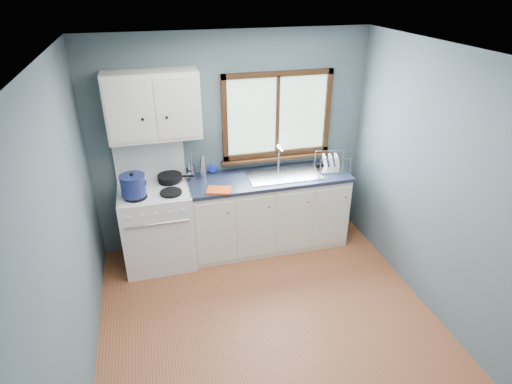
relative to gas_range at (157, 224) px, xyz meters
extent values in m
cube|color=#9C5432|center=(0.95, -1.47, -0.50)|extent=(3.20, 3.60, 0.02)
cube|color=white|center=(0.95, -1.47, 2.02)|extent=(3.20, 3.60, 0.02)
cube|color=slate|center=(0.95, 0.34, 0.76)|extent=(3.20, 0.02, 2.50)
cube|color=slate|center=(-0.66, -1.47, 0.76)|extent=(0.02, 3.60, 2.50)
cube|color=slate|center=(2.56, -1.47, 0.76)|extent=(0.02, 3.60, 2.50)
cube|color=white|center=(0.00, -0.01, -0.03)|extent=(0.76, 0.65, 0.92)
cube|color=white|center=(0.00, 0.30, 0.65)|extent=(0.76, 0.05, 0.44)
cube|color=silver|center=(0.00, -0.01, 0.43)|extent=(0.72, 0.59, 0.01)
cylinder|color=black|center=(-0.18, -0.16, 0.45)|extent=(0.23, 0.23, 0.03)
cylinder|color=black|center=(0.18, -0.16, 0.45)|extent=(0.23, 0.23, 0.03)
cylinder|color=black|center=(-0.18, 0.14, 0.45)|extent=(0.23, 0.23, 0.03)
cylinder|color=black|center=(0.18, 0.14, 0.45)|extent=(0.23, 0.23, 0.03)
cylinder|color=silver|center=(0.00, -0.35, 0.21)|extent=(0.66, 0.02, 0.02)
cube|color=silver|center=(0.00, -0.33, -0.09)|extent=(0.66, 0.01, 0.55)
cube|color=white|center=(1.31, 0.02, -0.05)|extent=(1.85, 0.60, 0.88)
cube|color=black|center=(1.31, 0.04, -0.45)|extent=(1.85, 0.54, 0.08)
cube|color=#171E30|center=(1.31, 0.02, 0.41)|extent=(1.89, 0.64, 0.04)
cube|color=silver|center=(1.49, 0.02, 0.43)|extent=(0.84, 0.46, 0.01)
cube|color=silver|center=(1.29, 0.02, 0.36)|extent=(0.36, 0.40, 0.14)
cube|color=silver|center=(1.69, 0.02, 0.36)|extent=(0.36, 0.40, 0.14)
cylinder|color=silver|center=(1.49, 0.22, 0.57)|extent=(0.02, 0.02, 0.28)
cylinder|color=silver|center=(1.49, 0.15, 0.70)|extent=(0.02, 0.16, 0.02)
sphere|color=silver|center=(1.49, 0.22, 0.71)|extent=(0.04, 0.04, 0.04)
cube|color=#9EC6A8|center=(1.49, 0.32, 1.06)|extent=(1.22, 0.01, 0.92)
cube|color=#3A200F|center=(1.49, 0.30, 1.53)|extent=(1.30, 0.05, 0.06)
cube|color=#3A200F|center=(1.49, 0.30, 0.59)|extent=(1.30, 0.05, 0.06)
cube|color=#3A200F|center=(0.87, 0.30, 1.06)|extent=(0.06, 0.05, 1.00)
cube|color=#3A200F|center=(2.10, 0.30, 1.06)|extent=(0.06, 0.05, 1.00)
cube|color=#3A200F|center=(1.49, 0.30, 1.06)|extent=(0.03, 0.05, 0.92)
cube|color=#3A200F|center=(1.49, 0.27, 0.54)|extent=(1.36, 0.10, 0.03)
cube|color=white|center=(0.10, 0.16, 1.31)|extent=(0.95, 0.32, 0.70)
cube|color=white|center=(-0.14, -0.01, 1.31)|extent=(0.44, 0.01, 0.62)
cube|color=white|center=(0.34, -0.01, 1.31)|extent=(0.44, 0.01, 0.62)
sphere|color=black|center=(-0.02, -0.02, 1.23)|extent=(0.03, 0.03, 0.03)
sphere|color=black|center=(0.22, -0.02, 1.23)|extent=(0.03, 0.03, 0.03)
cylinder|color=black|center=(0.19, 0.14, 0.49)|extent=(0.30, 0.30, 0.05)
cube|color=black|center=(0.39, 0.12, 0.49)|extent=(0.15, 0.05, 0.02)
cylinder|color=navy|center=(-0.19, -0.15, 0.57)|extent=(0.31, 0.31, 0.21)
cylinder|color=navy|center=(-0.19, -0.15, 0.68)|extent=(0.33, 0.33, 0.01)
sphere|color=black|center=(-0.19, -0.15, 0.70)|extent=(0.05, 0.05, 0.04)
cylinder|color=silver|center=(0.43, 0.23, 0.50)|extent=(0.14, 0.14, 0.14)
cylinder|color=silver|center=(0.45, 0.23, 0.64)|extent=(0.01, 0.01, 0.20)
cylinder|color=silver|center=(0.42, 0.25, 0.66)|extent=(0.01, 0.01, 0.24)
cylinder|color=silver|center=(0.43, 0.21, 0.63)|extent=(0.01, 0.01, 0.18)
cylinder|color=silver|center=(0.57, 0.17, 0.57)|extent=(0.07, 0.07, 0.29)
imported|color=#1C31C7|center=(0.69, 0.26, 0.56)|extent=(0.13, 0.13, 0.27)
cube|color=#DE4C15|center=(0.68, -0.20, 0.44)|extent=(0.30, 0.25, 0.02)
cube|color=silver|center=(2.10, 0.03, 0.43)|extent=(0.41, 0.34, 0.01)
cylinder|color=silver|center=(1.90, -0.07, 0.52)|extent=(0.01, 0.01, 0.18)
cylinder|color=silver|center=(2.26, -0.12, 0.52)|extent=(0.01, 0.01, 0.18)
cylinder|color=silver|center=(1.94, 0.19, 0.52)|extent=(0.01, 0.01, 0.18)
cylinder|color=silver|center=(2.30, 0.14, 0.52)|extent=(0.01, 0.01, 0.18)
cylinder|color=silver|center=(2.08, -0.10, 0.61)|extent=(0.35, 0.06, 0.01)
cylinder|color=silver|center=(2.12, 0.17, 0.61)|extent=(0.35, 0.06, 0.01)
cylinder|color=white|center=(2.01, 0.05, 0.52)|extent=(0.08, 0.20, 0.19)
cylinder|color=white|center=(2.08, 0.04, 0.52)|extent=(0.08, 0.20, 0.19)
cylinder|color=white|center=(2.15, 0.03, 0.52)|extent=(0.08, 0.20, 0.19)
camera|label=1|loc=(0.03, -4.27, 2.52)|focal=30.00mm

